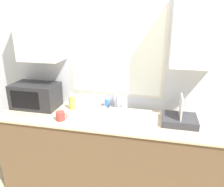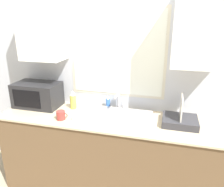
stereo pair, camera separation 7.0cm
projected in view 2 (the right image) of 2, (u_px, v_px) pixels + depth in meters
countertop at (110, 155)px, 2.43m from camera, size 2.38×0.63×0.91m
wall_back at (117, 67)px, 2.40m from camera, size 6.00×0.38×2.60m
sink_basin at (114, 115)px, 2.30m from camera, size 0.79×0.38×0.03m
faucet at (118, 100)px, 2.43m from camera, size 0.08×0.19×0.20m
microwave at (38, 95)px, 2.54m from camera, size 0.52×0.32×0.28m
dish_rack at (180, 120)px, 2.12m from camera, size 0.33×0.29×0.29m
spray_bottle at (73, 100)px, 2.48m from camera, size 0.07×0.07×0.21m
soap_bottle at (108, 103)px, 2.50m from camera, size 0.05×0.05×0.14m
mug_near_sink at (61, 115)px, 2.22m from camera, size 0.12×0.09×0.09m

